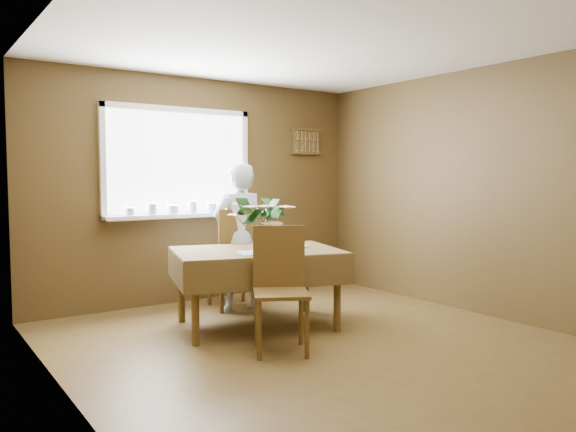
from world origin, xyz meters
TOP-DOWN VIEW (x-y plane):
  - floor at (0.00, 0.00)m, footprint 4.50×4.50m
  - ceiling at (0.00, 0.00)m, footprint 4.50×4.50m
  - wall_back at (0.00, 2.25)m, footprint 4.00×0.00m
  - wall_left at (-2.00, 0.00)m, footprint 0.00×4.50m
  - wall_right at (2.00, 0.00)m, footprint 0.00×4.50m
  - window_assembly at (-0.30, 2.20)m, footprint 1.72×0.20m
  - spoon_rack at (1.45, 2.22)m, footprint 0.44×0.05m
  - dining_table at (-0.14, 0.86)m, footprint 1.72×1.39m
  - chair_far at (0.05, 1.59)m, footprint 0.52×0.52m
  - chair_near at (-0.34, 0.18)m, footprint 0.58×0.58m
  - seated_woman at (0.05, 1.53)m, footprint 0.60×0.43m
  - flower_bouquet at (-0.22, 0.65)m, footprint 0.50×0.50m
  - side_plate at (0.27, 0.80)m, footprint 0.31×0.31m
  - table_knife at (-0.08, 0.66)m, footprint 0.02×0.20m

SIDE VIEW (x-z plane):
  - floor at x=0.00m, z-range 0.00..0.00m
  - chair_near at x=-0.34m, z-range 0.04..1.04m
  - chair_far at x=0.05m, z-range 0.04..1.11m
  - dining_table at x=-0.14m, z-range 0.27..1.01m
  - side_plate at x=0.27m, z-range 0.73..0.74m
  - table_knife at x=-0.08m, z-range 0.73..0.74m
  - seated_woman at x=0.05m, z-range 0.00..1.54m
  - flower_bouquet at x=-0.22m, z-range 0.79..1.22m
  - wall_back at x=0.00m, z-range -0.75..3.25m
  - wall_left at x=-2.00m, z-range -1.00..3.50m
  - wall_right at x=2.00m, z-range -1.00..3.50m
  - window_assembly at x=-0.30m, z-range 0.74..1.96m
  - spoon_rack at x=1.45m, z-range 1.69..2.02m
  - ceiling at x=0.00m, z-range 2.50..2.50m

